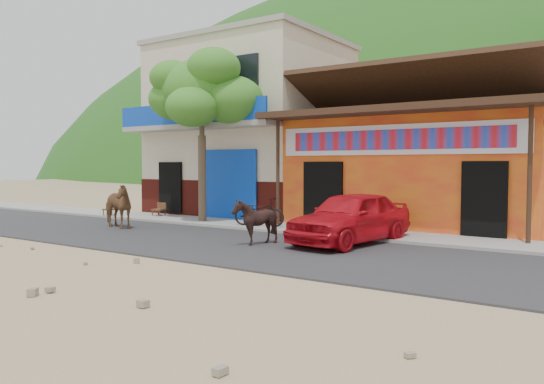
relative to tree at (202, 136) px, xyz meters
The scene contains 12 objects.
ground 8.03m from the tree, 51.58° to the right, with size 120.00×120.00×0.00m, color #9E825B.
road 6.45m from the tree, 35.66° to the right, with size 60.00×5.00×0.04m, color #28282B.
sidewalk 5.53m from the tree, ahead, with size 60.00×2.00×0.12m, color gray.
dance_club 7.93m from the tree, 32.47° to the left, with size 8.00×6.00×3.60m, color orange.
cafe_building 4.31m from the tree, 102.09° to the left, with size 7.00×6.00×7.00m, color beige.
tree is the anchor object (origin of this frame).
cow_tan 3.84m from the tree, 116.37° to the right, with size 0.78×1.71×1.45m, color brown.
cow_dark 6.00m from the tree, 34.09° to the right, with size 0.96×1.08×1.19m, color black.
red_car 7.04m from the tree, 12.85° to the right, with size 1.63×4.04×1.38m, color red.
scooter 3.65m from the tree, ahead, with size 0.61×1.75×0.92m, color black.
cafe_chair_left 3.70m from the tree, behind, with size 0.44×0.44×0.94m, color #482C18, non-canonical shape.
cafe_chair_right 5.11m from the tree, behind, with size 0.42×0.42×0.91m, color #4B3519, non-canonical shape.
Camera 1 is at (7.90, -8.25, 2.11)m, focal length 35.00 mm.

